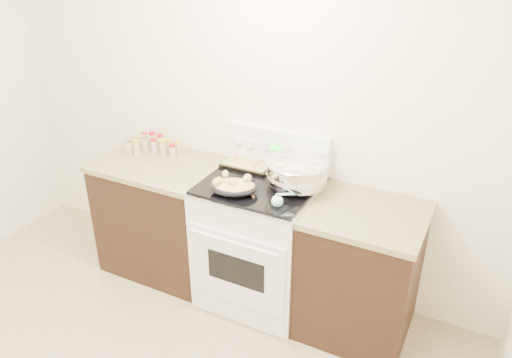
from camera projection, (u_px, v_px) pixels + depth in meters
The scene contains 10 objects.
room_shell at pixel (22, 143), 1.99m from camera, with size 4.10×3.60×2.75m.
counter_left at pixel (165, 215), 3.88m from camera, with size 0.93×0.67×0.92m.
counter_right at pixel (360, 272), 3.25m from camera, with size 0.73×0.67×0.92m.
kitchen_range at pixel (259, 240), 3.53m from camera, with size 0.78×0.73×1.22m.
mixing_bowl at pixel (297, 174), 3.24m from camera, with size 0.47×0.47×0.24m.
roasting_pan at pixel (233, 186), 3.18m from camera, with size 0.37×0.31×0.12m.
baking_sheet at pixel (249, 163), 3.56m from camera, with size 0.36×0.26×0.06m.
wooden_spoon at pixel (236, 189), 3.23m from camera, with size 0.21×0.19×0.04m.
blue_ladle at pixel (279, 200), 3.06m from camera, with size 0.18×0.23×0.09m.
spice_jars at pixel (153, 145), 3.82m from camera, with size 0.38×0.23×0.13m.
Camera 1 is at (1.67, -1.21, 2.48)m, focal length 35.00 mm.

